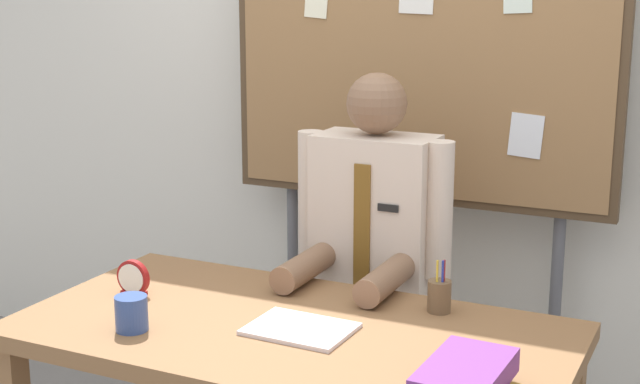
% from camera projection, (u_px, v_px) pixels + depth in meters
% --- Properties ---
extents(back_wall, '(6.40, 0.08, 2.70)m').
position_uv_depth(back_wall, '(435.00, 76.00, 3.48)').
color(back_wall, silver).
rests_on(back_wall, ground_plane).
extents(desk, '(1.56, 0.81, 0.76)m').
position_uv_depth(desk, '(292.00, 357.00, 2.57)').
color(desk, brown).
rests_on(desk, ground_plane).
extents(person, '(0.55, 0.56, 1.42)m').
position_uv_depth(person, '(373.00, 294.00, 3.10)').
color(person, '#2D2D33').
rests_on(person, ground_plane).
extents(bulletin_board, '(1.47, 0.09, 1.98)m').
position_uv_depth(bulletin_board, '(418.00, 63.00, 3.28)').
color(bulletin_board, '#4C3823').
rests_on(bulletin_board, ground_plane).
extents(book_stack, '(0.25, 0.30, 0.09)m').
position_uv_depth(book_stack, '(465.00, 383.00, 2.09)').
color(book_stack, olive).
rests_on(book_stack, desk).
extents(open_notebook, '(0.29, 0.22, 0.01)m').
position_uv_depth(open_notebook, '(300.00, 329.00, 2.51)').
color(open_notebook, silver).
rests_on(open_notebook, desk).
extents(desk_clock, '(0.11, 0.04, 0.11)m').
position_uv_depth(desk_clock, '(133.00, 279.00, 2.80)').
color(desk_clock, maroon).
rests_on(desk_clock, desk).
extents(coffee_mug, '(0.09, 0.09, 0.10)m').
position_uv_depth(coffee_mug, '(131.00, 313.00, 2.51)').
color(coffee_mug, '#334C8C').
rests_on(coffee_mug, desk).
extents(pen_holder, '(0.07, 0.07, 0.16)m').
position_uv_depth(pen_holder, '(439.00, 296.00, 2.65)').
color(pen_holder, brown).
rests_on(pen_holder, desk).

